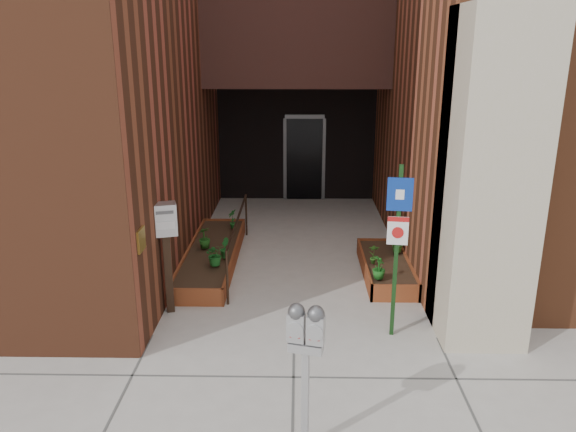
{
  "coord_description": "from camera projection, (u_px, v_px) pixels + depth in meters",
  "views": [
    {
      "loc": [
        0.05,
        -7.0,
        3.96
      ],
      "look_at": [
        -0.12,
        1.8,
        1.21
      ],
      "focal_mm": 35.0,
      "sensor_mm": 36.0,
      "label": 1
    }
  ],
  "objects": [
    {
      "name": "shrub_right_c",
      "position": [
        398.0,
        244.0,
        10.12
      ],
      "size": [
        0.38,
        0.38,
        0.34
      ],
      "primitive_type": "imported",
      "rotation": [
        0.0,
        0.0,
        4.42
      ],
      "color": "#26631C",
      "rests_on": "planter_right"
    },
    {
      "name": "handrail",
      "position": [
        238.0,
        226.0,
        10.19
      ],
      "size": [
        0.04,
        3.34,
        0.9
      ],
      "color": "black",
      "rests_on": "ground"
    },
    {
      "name": "planter_left",
      "position": [
        212.0,
        257.0,
        10.43
      ],
      "size": [
        0.9,
        3.6,
        0.3
      ],
      "color": "maroon",
      "rests_on": "ground"
    },
    {
      "name": "shrub_right_b",
      "position": [
        374.0,
        254.0,
        9.62
      ],
      "size": [
        0.2,
        0.2,
        0.35
      ],
      "primitive_type": "imported",
      "rotation": [
        0.0,
        0.0,
        3.04
      ],
      "color": "#245217",
      "rests_on": "planter_right"
    },
    {
      "name": "shrub_left_c",
      "position": [
        204.0,
        237.0,
        10.36
      ],
      "size": [
        0.31,
        0.31,
        0.39
      ],
      "primitive_type": "imported",
      "rotation": [
        0.0,
        0.0,
        3.87
      ],
      "color": "#1D5317",
      "rests_on": "planter_left"
    },
    {
      "name": "shrub_left_d",
      "position": [
        232.0,
        219.0,
        11.44
      ],
      "size": [
        0.26,
        0.26,
        0.4
      ],
      "primitive_type": "imported",
      "rotation": [
        0.0,
        0.0,
        4.99
      ],
      "color": "#1A5E1E",
      "rests_on": "planter_left"
    },
    {
      "name": "payment_dropbox",
      "position": [
        166.0,
        235.0,
        8.25
      ],
      "size": [
        0.4,
        0.34,
        1.72
      ],
      "color": "black",
      "rests_on": "ground"
    },
    {
      "name": "ground",
      "position": [
        294.0,
        337.0,
        7.86
      ],
      "size": [
        80.0,
        80.0,
        0.0
      ],
      "primitive_type": "plane",
      "color": "#9E9991",
      "rests_on": "ground"
    },
    {
      "name": "shrub_left_a",
      "position": [
        215.0,
        254.0,
        9.54
      ],
      "size": [
        0.46,
        0.46,
        0.39
      ],
      "primitive_type": "imported",
      "rotation": [
        0.0,
        0.0,
        0.44
      ],
      "color": "#1C6321",
      "rests_on": "planter_left"
    },
    {
      "name": "planter_right",
      "position": [
        386.0,
        268.0,
        9.89
      ],
      "size": [
        0.8,
        2.2,
        0.3
      ],
      "color": "maroon",
      "rests_on": "ground"
    },
    {
      "name": "sign_post",
      "position": [
        397.0,
        234.0,
        7.47
      ],
      "size": [
        0.33,
        0.1,
        2.44
      ],
      "color": "#133312",
      "rests_on": "ground"
    },
    {
      "name": "shrub_left_b",
      "position": [
        224.0,
        248.0,
        9.88
      ],
      "size": [
        0.22,
        0.22,
        0.36
      ],
      "primitive_type": "imported",
      "rotation": [
        0.0,
        0.0,
        1.71
      ],
      "color": "#1B6122",
      "rests_on": "planter_left"
    },
    {
      "name": "shrub_right_a",
      "position": [
        379.0,
        268.0,
        9.0
      ],
      "size": [
        0.24,
        0.24,
        0.37
      ],
      "primitive_type": "imported",
      "rotation": [
        0.0,
        0.0,
        1.42
      ],
      "color": "#1B5D1A",
      "rests_on": "planter_right"
    },
    {
      "name": "parking_meter",
      "position": [
        306.0,
        339.0,
        5.35
      ],
      "size": [
        0.37,
        0.21,
        1.6
      ],
      "color": "#A7A7A9",
      "rests_on": "ground"
    }
  ]
}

